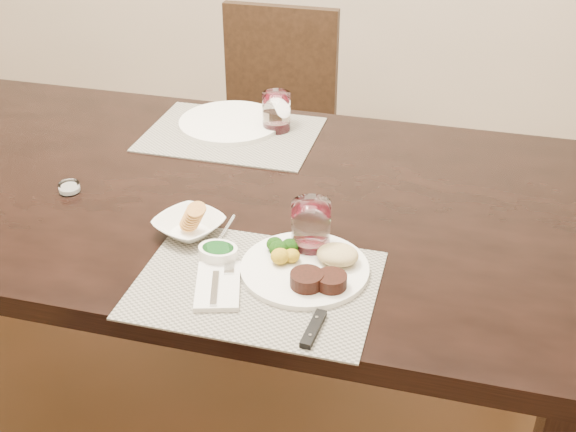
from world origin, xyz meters
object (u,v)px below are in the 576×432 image
(dinner_plate, at_px, (310,267))
(cracker_bowl, at_px, (189,225))
(wine_glass_near, at_px, (311,230))
(chair_far, at_px, (273,122))
(steak_knife, at_px, (317,320))
(far_plate, at_px, (230,122))

(dinner_plate, bearing_deg, cracker_bowl, -172.93)
(cracker_bowl, bearing_deg, wine_glass_near, 0.50)
(chair_far, xyz_separation_m, steak_knife, (0.47, -1.36, 0.26))
(wine_glass_near, bearing_deg, far_plate, 123.28)
(far_plate, bearing_deg, cracker_bowl, -80.11)
(chair_far, xyz_separation_m, dinner_plate, (0.42, -1.21, 0.26))
(wine_glass_near, relative_size, far_plate, 0.38)
(chair_far, height_order, cracker_bowl, chair_far)
(steak_knife, bearing_deg, wine_glass_near, 111.03)
(chair_far, xyz_separation_m, far_plate, (0.05, -0.59, 0.26))
(dinner_plate, height_order, wine_glass_near, wine_glass_near)
(wine_glass_near, bearing_deg, dinner_plate, -76.76)
(far_plate, bearing_deg, chair_far, 94.43)
(dinner_plate, distance_m, steak_knife, 0.15)
(dinner_plate, relative_size, far_plate, 0.88)
(cracker_bowl, xyz_separation_m, far_plate, (-0.10, 0.55, -0.01))
(chair_far, bearing_deg, wine_glass_near, -70.32)
(steak_knife, bearing_deg, cracker_bowl, 151.12)
(dinner_plate, distance_m, wine_glass_near, 0.09)
(cracker_bowl, distance_m, wine_glass_near, 0.27)
(dinner_plate, bearing_deg, chair_far, 131.41)
(dinner_plate, bearing_deg, far_plate, 143.25)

